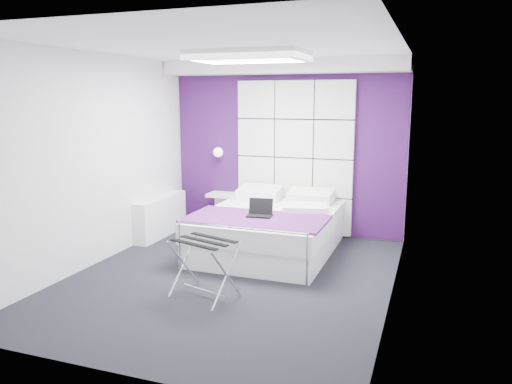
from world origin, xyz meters
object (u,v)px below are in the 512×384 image
wall_lamp (219,152)px  bed (269,229)px  laptop (261,212)px  radiator (161,216)px  nightstand (223,195)px  luggage_rack (205,269)px

wall_lamp → bed: (1.16, -0.97, -0.91)m
laptop → wall_lamp: bearing=123.9°
radiator → laptop: size_ratio=3.93×
radiator → bed: (1.80, -0.21, 0.01)m
laptop → bed: bearing=85.9°
bed → laptop: 0.53m
bed → laptop: (0.02, -0.41, 0.33)m
bed → nightstand: bed is taller
luggage_rack → laptop: bearing=99.6°
bed → luggage_rack: size_ratio=3.38×
nightstand → laptop: (1.10, -1.34, 0.10)m
nightstand → wall_lamp: bearing=150.9°
laptop → nightstand: bearing=122.9°
radiator → luggage_rack: (1.65, -1.92, 0.01)m
radiator → laptop: laptop is taller
radiator → nightstand: bearing=45.3°
wall_lamp → nightstand: wall_lamp is taller
wall_lamp → laptop: (1.17, -1.38, -0.57)m
radiator → nightstand: 1.04m
wall_lamp → nightstand: size_ratio=0.33×
luggage_rack → radiator: bearing=147.5°
radiator → bed: bed is taller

